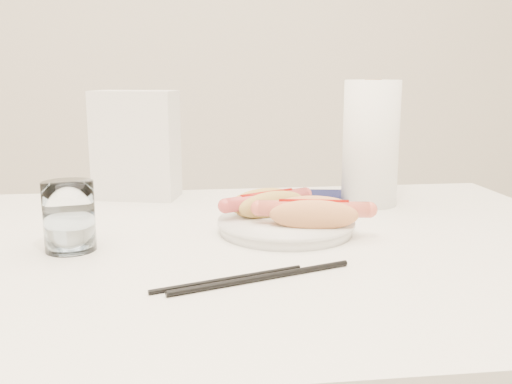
{
  "coord_description": "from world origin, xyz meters",
  "views": [
    {
      "loc": [
        -0.05,
        -0.81,
        0.99
      ],
      "look_at": [
        0.06,
        0.03,
        0.82
      ],
      "focal_mm": 40.28,
      "sensor_mm": 36.0,
      "label": 1
    }
  ],
  "objects": [
    {
      "name": "table",
      "position": [
        0.0,
        0.0,
        0.69
      ],
      "size": [
        1.2,
        0.8,
        0.75
      ],
      "color": "white",
      "rests_on": "ground"
    },
    {
      "name": "water_glass",
      "position": [
        -0.21,
        -0.01,
        0.8
      ],
      "size": [
        0.07,
        0.07,
        0.1
      ],
      "primitive_type": "cylinder",
      "color": "white",
      "rests_on": "table"
    },
    {
      "name": "hotdog_left",
      "position": [
        0.08,
        0.09,
        0.79
      ],
      "size": [
        0.15,
        0.11,
        0.04
      ],
      "rotation": [
        0.0,
        0.0,
        0.47
      ],
      "color": "tan",
      "rests_on": "plate"
    },
    {
      "name": "chopstick_near",
      "position": [
        0.0,
        -0.16,
        0.75
      ],
      "size": [
        0.19,
        0.07,
        0.01
      ],
      "primitive_type": "cylinder",
      "rotation": [
        0.0,
        1.57,
        0.33
      ],
      "color": "black",
      "rests_on": "table"
    },
    {
      "name": "hotdog_right",
      "position": [
        0.14,
        0.01,
        0.79
      ],
      "size": [
        0.17,
        0.09,
        0.05
      ],
      "rotation": [
        0.0,
        0.0,
        -0.19
      ],
      "color": "#E8965A",
      "rests_on": "plate"
    },
    {
      "name": "navy_napkin",
      "position": [
        0.21,
        0.27,
        0.75
      ],
      "size": [
        0.16,
        0.16,
        0.01
      ],
      "primitive_type": "cube",
      "rotation": [
        0.0,
        0.0,
        -0.17
      ],
      "color": "#13163C",
      "rests_on": "table"
    },
    {
      "name": "plate",
      "position": [
        0.11,
        0.05,
        0.76
      ],
      "size": [
        0.24,
        0.24,
        0.02
      ],
      "primitive_type": "cylinder",
      "rotation": [
        0.0,
        0.0,
        0.17
      ],
      "color": "white",
      "rests_on": "table"
    },
    {
      "name": "napkin_box",
      "position": [
        -0.14,
        0.34,
        0.86
      ],
      "size": [
        0.18,
        0.13,
        0.21
      ],
      "primitive_type": "cube",
      "rotation": [
        0.0,
        0.0,
        -0.25
      ],
      "color": "silver",
      "rests_on": "table"
    },
    {
      "name": "paper_towel_roll",
      "position": [
        0.3,
        0.22,
        0.87
      ],
      "size": [
        0.13,
        0.13,
        0.23
      ],
      "primitive_type": "cylinder",
      "rotation": [
        0.0,
        0.0,
        -0.38
      ],
      "color": "white",
      "rests_on": "table"
    },
    {
      "name": "chopstick_far",
      "position": [
        0.04,
        -0.16,
        0.75
      ],
      "size": [
        0.23,
        0.09,
        0.01
      ],
      "primitive_type": "cylinder",
      "rotation": [
        0.0,
        1.57,
        0.34
      ],
      "color": "black",
      "rests_on": "table"
    }
  ]
}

